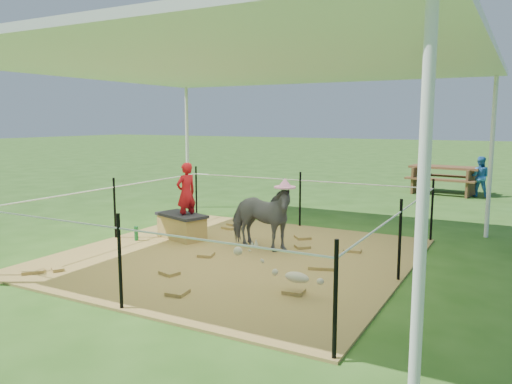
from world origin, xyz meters
The scene contains 13 objects.
ground centered at (0.00, 0.00, 0.00)m, with size 90.00×90.00×0.00m, color #2D5919.
hay_patch centered at (0.00, 0.00, 0.01)m, with size 4.60×4.60×0.03m, color brown.
canopy_tent centered at (0.00, 0.00, 2.69)m, with size 6.30×6.30×2.90m.
rope_fence centered at (0.00, 0.00, 0.64)m, with size 4.54×4.54×1.00m.
straw_bale centered at (-1.27, 0.45, 0.21)m, with size 0.80×0.40×0.36m, color olive.
dark_cloth centered at (-1.27, 0.45, 0.41)m, with size 0.86×0.45×0.04m, color black.
woman centered at (-1.17, 0.45, 0.87)m, with size 0.35×0.23×0.96m, color red.
green_bottle centered at (-1.82, 0.00, 0.14)m, with size 0.06×0.06×0.22m, color #186D2F.
pony centered at (0.15, 0.44, 0.51)m, with size 0.52×1.13×0.96m, color #515156.
pink_hat centered at (0.15, 0.44, 1.06)m, with size 0.30×0.30×0.14m, color #FF93CC.
foal centered at (1.41, -1.09, 0.26)m, with size 0.84×0.47×0.47m, color beige, non-canonical shape.
picnic_table_near centered at (1.66, 7.90, 0.36)m, with size 1.72×1.24×0.72m, color brown.
distant_person centered at (2.51, 7.71, 0.51)m, with size 0.49×0.38×1.01m, color #3379C2.
Camera 1 is at (3.48, -5.84, 1.91)m, focal length 35.00 mm.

